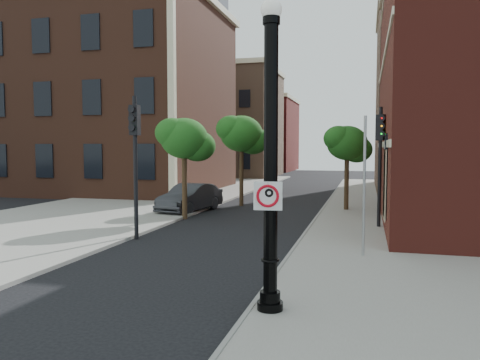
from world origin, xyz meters
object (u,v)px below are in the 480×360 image
(lamppost, at_px, (271,173))
(parked_car, at_px, (190,198))
(no_parking_sign, at_px, (268,196))
(traffic_signal_right, at_px, (380,147))
(traffic_signal_left, at_px, (135,143))

(lamppost, xyz_separation_m, parked_car, (-7.08, 13.79, -2.14))
(no_parking_sign, bearing_deg, traffic_signal_right, 70.71)
(traffic_signal_right, bearing_deg, lamppost, -78.55)
(no_parking_sign, xyz_separation_m, traffic_signal_right, (2.37, 11.04, 0.94))
(no_parking_sign, distance_m, traffic_signal_right, 11.33)
(traffic_signal_left, height_order, traffic_signal_right, traffic_signal_left)
(lamppost, bearing_deg, traffic_signal_right, 77.82)
(parked_car, height_order, traffic_signal_right, traffic_signal_right)
(no_parking_sign, height_order, traffic_signal_right, traffic_signal_right)
(lamppost, xyz_separation_m, traffic_signal_left, (-6.31, 6.37, 0.65))
(parked_car, height_order, traffic_signal_left, traffic_signal_left)
(traffic_signal_left, xyz_separation_m, traffic_signal_right, (8.66, 4.51, -0.14))
(lamppost, bearing_deg, no_parking_sign, -96.62)
(traffic_signal_right, bearing_deg, no_parking_sign, -78.47)
(no_parking_sign, bearing_deg, traffic_signal_left, 126.75)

